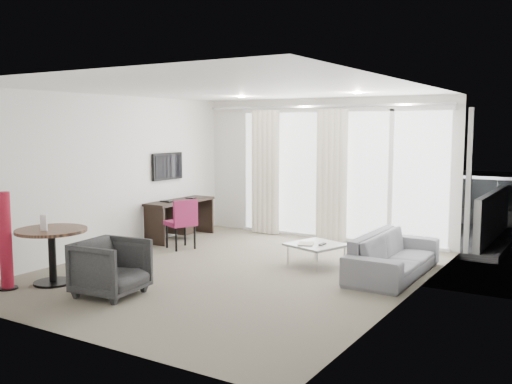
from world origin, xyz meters
The scene contains 28 objects.
floor centered at (0.00, 0.00, 0.00)m, with size 5.00×6.00×0.00m, color #696152.
ceiling centered at (0.00, 0.00, 2.60)m, with size 5.00×6.00×0.00m, color white.
wall_left centered at (-2.50, 0.00, 1.30)m, with size 0.00×6.00×2.60m, color silver.
wall_right centered at (2.50, 0.00, 1.30)m, with size 0.00×6.00×2.60m, color silver.
wall_front centered at (0.00, -3.00, 1.30)m, with size 5.00×0.00×2.60m, color silver.
window_panel centered at (0.30, 2.98, 1.20)m, with size 4.00×0.02×2.38m, color white, non-canonical shape.
window_frame centered at (0.30, 2.97, 1.20)m, with size 4.10×0.06×2.44m, color white, non-canonical shape.
curtain_left centered at (-1.15, 2.82, 1.20)m, with size 0.60×0.20×2.38m, color beige, non-canonical shape.
curtain_right centered at (0.25, 2.82, 1.20)m, with size 0.60×0.20×2.38m, color beige, non-canonical shape.
curtain_track centered at (0.00, 2.82, 2.45)m, with size 4.80×0.04×0.04m, color #B2B2B7, non-canonical shape.
downlight_a centered at (-0.90, 1.60, 2.59)m, with size 0.12×0.12×0.02m, color #FFE0B2.
downlight_b centered at (1.20, 1.60, 2.59)m, with size 0.12×0.12×0.02m, color #FFE0B2.
desk centered at (-2.24, 1.54, 0.36)m, with size 0.48×1.53×0.72m, color black, non-canonical shape.
tv centered at (-2.46, 1.45, 1.35)m, with size 0.05×0.80×0.50m, color black, non-canonical shape.
desk_chair centered at (-1.67, 0.84, 0.43)m, with size 0.47×0.44×0.86m, color maroon, non-canonical shape.
round_table centered at (-1.71, -1.78, 0.37)m, with size 0.92×0.92×0.74m, color #402618, non-canonical shape.
menu_card centered at (-1.68, -1.92, 0.72)m, with size 0.11×0.02×0.21m, color white, non-canonical shape.
red_lamp centered at (-2.00, -2.26, 0.63)m, with size 0.25×0.25×1.26m, color maroon.
tub_armchair centered at (-0.65, -1.76, 0.35)m, with size 0.75×0.77×0.70m, color #29292A.
coffee_table centered at (0.83, 0.98, 0.16)m, with size 0.73×0.73×0.33m, color gray, non-canonical shape.
remote centered at (0.95, 0.95, 0.36)m, with size 0.05×0.17×0.02m, color black, non-canonical shape.
magazine centered at (0.72, 0.85, 0.36)m, with size 0.24×0.30×0.02m, color gray, non-canonical shape.
sofa centered at (2.02, 1.01, 0.29)m, with size 2.01×0.78×0.59m, color slate.
terrace_slab centered at (0.30, 4.50, -0.06)m, with size 5.60×3.00×0.12m, color #4D4D50.
rattan_chair_a centered at (1.08, 3.96, 0.44)m, with size 0.60×0.60×0.88m, color brown, non-canonical shape.
rattan_chair_b centered at (1.70, 4.84, 0.41)m, with size 0.56×0.56×0.82m, color brown, non-canonical shape.
rattan_table centered at (1.01, 4.68, 0.27)m, with size 0.54×0.54×0.54m, color brown, non-canonical shape.
balustrade centered at (0.30, 5.95, 0.50)m, with size 5.50×0.06×1.05m, color #B2B2B7, non-canonical shape.
Camera 1 is at (4.48, -6.68, 2.08)m, focal length 40.00 mm.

